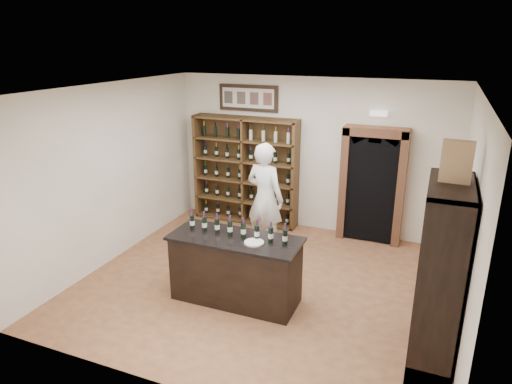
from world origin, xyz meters
TOP-DOWN VIEW (x-y plane):
  - floor at (0.00, 0.00)m, footprint 5.50×5.50m
  - ceiling at (0.00, 0.00)m, footprint 5.50×5.50m
  - wall_back at (0.00, 2.50)m, footprint 5.50×0.04m
  - wall_left at (-2.75, 0.00)m, footprint 0.04×5.00m
  - wall_right at (2.75, 0.00)m, footprint 0.04×5.00m
  - wine_shelf at (-1.30, 2.33)m, footprint 2.20×0.38m
  - framed_picture at (-1.30, 2.47)m, footprint 1.25×0.04m
  - arched_doorway at (1.25, 2.33)m, footprint 1.17×0.35m
  - emergency_light at (1.25, 2.42)m, footprint 0.30×0.10m
  - tasting_counter at (-0.20, -0.60)m, footprint 1.88×0.78m
  - counter_bottle_0 at (-0.92, -0.55)m, footprint 0.07×0.07m
  - counter_bottle_1 at (-0.71, -0.55)m, footprint 0.07×0.07m
  - counter_bottle_2 at (-0.51, -0.55)m, footprint 0.07×0.07m
  - counter_bottle_3 at (-0.30, -0.55)m, footprint 0.07×0.07m
  - counter_bottle_4 at (-0.10, -0.55)m, footprint 0.07×0.07m
  - counter_bottle_5 at (0.11, -0.55)m, footprint 0.07×0.07m
  - counter_bottle_6 at (0.31, -0.55)m, footprint 0.07×0.07m
  - counter_bottle_7 at (0.52, -0.55)m, footprint 0.07×0.07m
  - side_cabinet at (2.52, -0.90)m, footprint 0.48×1.20m
  - shopkeeper at (-0.42, 1.13)m, footprint 0.82×0.64m
  - plate at (0.12, -0.68)m, footprint 0.27×0.27m
  - wine_crate at (2.50, -0.83)m, footprint 0.32×0.15m

SIDE VIEW (x-z plane):
  - floor at x=0.00m, z-range 0.00..0.00m
  - tasting_counter at x=-0.20m, z-range -0.01..0.99m
  - side_cabinet at x=2.52m, z-range -0.35..1.85m
  - shopkeeper at x=-0.42m, z-range 0.00..1.99m
  - plate at x=0.12m, z-range 1.00..1.02m
  - wine_shelf at x=-1.30m, z-range 0.00..2.20m
  - counter_bottle_0 at x=-0.92m, z-range 0.96..1.26m
  - counter_bottle_1 at x=-0.71m, z-range 0.96..1.26m
  - counter_bottle_2 at x=-0.51m, z-range 0.96..1.26m
  - counter_bottle_3 at x=-0.30m, z-range 0.96..1.26m
  - counter_bottle_4 at x=-0.10m, z-range 0.96..1.26m
  - counter_bottle_5 at x=0.11m, z-range 0.96..1.26m
  - counter_bottle_6 at x=0.31m, z-range 0.96..1.26m
  - counter_bottle_7 at x=0.52m, z-range 0.96..1.26m
  - arched_doorway at x=1.25m, z-range 0.05..2.22m
  - wall_back at x=0.00m, z-range 0.00..3.00m
  - wall_left at x=-2.75m, z-range 0.00..3.00m
  - wall_right at x=2.75m, z-range 0.00..3.00m
  - emergency_light at x=1.25m, z-range 2.35..2.45m
  - wine_crate at x=2.50m, z-range 2.20..2.65m
  - framed_picture at x=-1.30m, z-range 2.29..2.81m
  - ceiling at x=0.00m, z-range 3.00..3.00m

